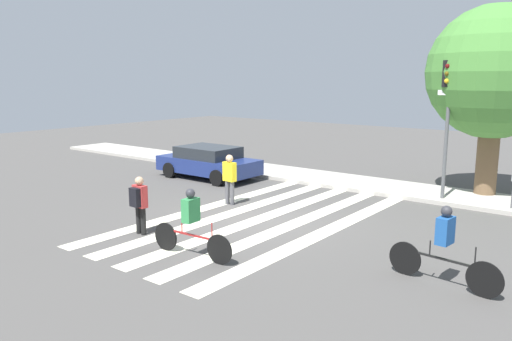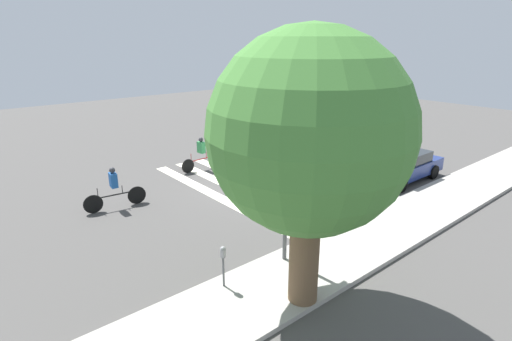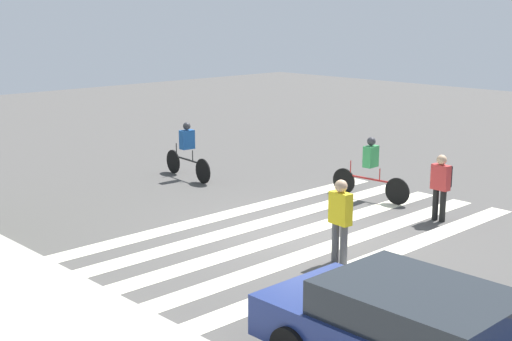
{
  "view_description": "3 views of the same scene",
  "coord_description": "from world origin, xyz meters",
  "px_view_note": "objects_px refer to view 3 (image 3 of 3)",
  "views": [
    {
      "loc": [
        8.72,
        -11.27,
        4.1
      ],
      "look_at": [
        -0.33,
        0.32,
        1.39
      ],
      "focal_mm": 35.0,
      "sensor_mm": 36.0,
      "label": 1
    },
    {
      "loc": [
        10.75,
        12.8,
        6.25
      ],
      "look_at": [
        0.62,
        0.64,
        0.96
      ],
      "focal_mm": 28.0,
      "sensor_mm": 36.0,
      "label": 2
    },
    {
      "loc": [
        -10.21,
        11.07,
        4.79
      ],
      "look_at": [
        1.08,
        0.28,
        1.28
      ],
      "focal_mm": 50.0,
      "sensor_mm": 36.0,
      "label": 3
    }
  ],
  "objects_px": {
    "cyclist_near_curb": "(187,149)",
    "car_parked_silver_sedan": "(417,334)",
    "pedestrian_child_with_backpack": "(340,217)",
    "pedestrian_adult_yellow_jacket": "(441,182)",
    "cyclist_far_lane": "(370,166)"
  },
  "relations": [
    {
      "from": "pedestrian_adult_yellow_jacket",
      "to": "cyclist_far_lane",
      "type": "distance_m",
      "value": 2.35
    },
    {
      "from": "pedestrian_child_with_backpack",
      "to": "cyclist_far_lane",
      "type": "relative_size",
      "value": 0.71
    },
    {
      "from": "pedestrian_adult_yellow_jacket",
      "to": "cyclist_far_lane",
      "type": "height_order",
      "value": "cyclist_far_lane"
    },
    {
      "from": "pedestrian_child_with_backpack",
      "to": "cyclist_near_curb",
      "type": "distance_m",
      "value": 8.05
    },
    {
      "from": "pedestrian_adult_yellow_jacket",
      "to": "cyclist_far_lane",
      "type": "xyz_separation_m",
      "value": [
        2.32,
        -0.38,
        -0.05
      ]
    },
    {
      "from": "cyclist_near_curb",
      "to": "pedestrian_adult_yellow_jacket",
      "type": "bearing_deg",
      "value": -161.53
    },
    {
      "from": "cyclist_near_curb",
      "to": "cyclist_far_lane",
      "type": "bearing_deg",
      "value": -152.61
    },
    {
      "from": "pedestrian_child_with_backpack",
      "to": "cyclist_far_lane",
      "type": "bearing_deg",
      "value": -53.67
    },
    {
      "from": "car_parked_silver_sedan",
      "to": "pedestrian_child_with_backpack",
      "type": "bearing_deg",
      "value": -37.63
    },
    {
      "from": "pedestrian_adult_yellow_jacket",
      "to": "car_parked_silver_sedan",
      "type": "bearing_deg",
      "value": 123.78
    },
    {
      "from": "cyclist_near_curb",
      "to": "car_parked_silver_sedan",
      "type": "relative_size",
      "value": 0.54
    },
    {
      "from": "pedestrian_child_with_backpack",
      "to": "pedestrian_adult_yellow_jacket",
      "type": "xyz_separation_m",
      "value": [
        0.25,
        -3.93,
        -0.02
      ]
    },
    {
      "from": "cyclist_near_curb",
      "to": "car_parked_silver_sedan",
      "type": "distance_m",
      "value": 12.45
    },
    {
      "from": "pedestrian_child_with_backpack",
      "to": "cyclist_far_lane",
      "type": "xyz_separation_m",
      "value": [
        2.57,
        -4.31,
        -0.07
      ]
    },
    {
      "from": "car_parked_silver_sedan",
      "to": "pedestrian_adult_yellow_jacket",
      "type": "bearing_deg",
      "value": -59.94
    }
  ]
}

